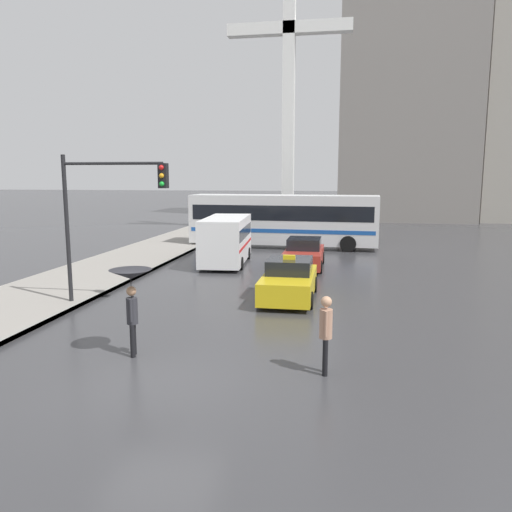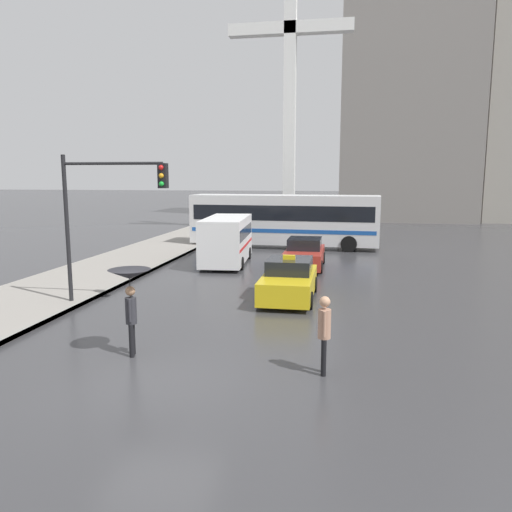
{
  "view_description": "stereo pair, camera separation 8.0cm",
  "coord_description": "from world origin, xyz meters",
  "px_view_note": "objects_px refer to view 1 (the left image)",
  "views": [
    {
      "loc": [
        3.82,
        -9.79,
        4.43
      ],
      "look_at": [
        0.6,
        8.97,
        1.4
      ],
      "focal_mm": 35.0,
      "sensor_mm": 36.0,
      "label": 1
    },
    {
      "loc": [
        3.9,
        -9.77,
        4.43
      ],
      "look_at": [
        0.6,
        8.97,
        1.4
      ],
      "focal_mm": 35.0,
      "sensor_mm": 36.0,
      "label": 2
    }
  ],
  "objects_px": {
    "sedan_red": "(304,254)",
    "city_bus": "(283,218)",
    "pedestrian_man": "(326,328)",
    "monument_cross": "(289,74)",
    "ambulance_van": "(226,238)",
    "traffic_light": "(108,201)",
    "taxi": "(289,281)",
    "pedestrian_with_umbrella": "(131,286)"
  },
  "relations": [
    {
      "from": "pedestrian_with_umbrella",
      "to": "monument_cross",
      "type": "height_order",
      "value": "monument_cross"
    },
    {
      "from": "pedestrian_with_umbrella",
      "to": "pedestrian_man",
      "type": "bearing_deg",
      "value": -109.6
    },
    {
      "from": "taxi",
      "to": "ambulance_van",
      "type": "relative_size",
      "value": 0.74
    },
    {
      "from": "ambulance_van",
      "to": "monument_cross",
      "type": "relative_size",
      "value": 0.26
    },
    {
      "from": "pedestrian_man",
      "to": "ambulance_van",
      "type": "bearing_deg",
      "value": -160.28
    },
    {
      "from": "city_bus",
      "to": "ambulance_van",
      "type": "bearing_deg",
      "value": -15.14
    },
    {
      "from": "taxi",
      "to": "city_bus",
      "type": "relative_size",
      "value": 0.35
    },
    {
      "from": "pedestrian_man",
      "to": "monument_cross",
      "type": "height_order",
      "value": "monument_cross"
    },
    {
      "from": "sedan_red",
      "to": "city_bus",
      "type": "bearing_deg",
      "value": -75.31
    },
    {
      "from": "traffic_light",
      "to": "city_bus",
      "type": "bearing_deg",
      "value": 75.53
    },
    {
      "from": "city_bus",
      "to": "monument_cross",
      "type": "xyz_separation_m",
      "value": [
        -0.65,
        8.41,
        10.4
      ]
    },
    {
      "from": "taxi",
      "to": "sedan_red",
      "type": "height_order",
      "value": "taxi"
    },
    {
      "from": "ambulance_van",
      "to": "monument_cross",
      "type": "height_order",
      "value": "monument_cross"
    },
    {
      "from": "sedan_red",
      "to": "pedestrian_with_umbrella",
      "type": "relative_size",
      "value": 1.93
    },
    {
      "from": "taxi",
      "to": "city_bus",
      "type": "height_order",
      "value": "city_bus"
    },
    {
      "from": "taxi",
      "to": "pedestrian_man",
      "type": "xyz_separation_m",
      "value": [
        1.55,
        -6.92,
        0.4
      ]
    },
    {
      "from": "ambulance_van",
      "to": "traffic_light",
      "type": "bearing_deg",
      "value": 73.73
    },
    {
      "from": "city_bus",
      "to": "monument_cross",
      "type": "relative_size",
      "value": 0.55
    },
    {
      "from": "sedan_red",
      "to": "traffic_light",
      "type": "relative_size",
      "value": 0.82
    },
    {
      "from": "pedestrian_with_umbrella",
      "to": "monument_cross",
      "type": "bearing_deg",
      "value": -16.74
    },
    {
      "from": "pedestrian_with_umbrella",
      "to": "pedestrian_man",
      "type": "xyz_separation_m",
      "value": [
        4.76,
        -0.37,
        -0.71
      ]
    },
    {
      "from": "taxi",
      "to": "ambulance_van",
      "type": "distance_m",
      "value": 7.97
    },
    {
      "from": "ambulance_van",
      "to": "monument_cross",
      "type": "bearing_deg",
      "value": -100.28
    },
    {
      "from": "city_bus",
      "to": "pedestrian_with_umbrella",
      "type": "relative_size",
      "value": 5.42
    },
    {
      "from": "taxi",
      "to": "sedan_red",
      "type": "distance_m",
      "value": 6.46
    },
    {
      "from": "pedestrian_with_umbrella",
      "to": "pedestrian_man",
      "type": "relative_size",
      "value": 1.21
    },
    {
      "from": "sedan_red",
      "to": "ambulance_van",
      "type": "xyz_separation_m",
      "value": [
        -4.02,
        0.43,
        0.66
      ]
    },
    {
      "from": "city_bus",
      "to": "pedestrian_man",
      "type": "relative_size",
      "value": 6.56
    },
    {
      "from": "sedan_red",
      "to": "traffic_light",
      "type": "bearing_deg",
      "value": 55.74
    },
    {
      "from": "sedan_red",
      "to": "pedestrian_with_umbrella",
      "type": "height_order",
      "value": "pedestrian_with_umbrella"
    },
    {
      "from": "sedan_red",
      "to": "pedestrian_with_umbrella",
      "type": "xyz_separation_m",
      "value": [
        -3.26,
        -13.02,
        1.12
      ]
    },
    {
      "from": "ambulance_van",
      "to": "traffic_light",
      "type": "distance_m",
      "value": 9.58
    },
    {
      "from": "taxi",
      "to": "sedan_red",
      "type": "bearing_deg",
      "value": -90.47
    },
    {
      "from": "sedan_red",
      "to": "traffic_light",
      "type": "height_order",
      "value": "traffic_light"
    },
    {
      "from": "ambulance_van",
      "to": "pedestrian_with_umbrella",
      "type": "bearing_deg",
      "value": 88.71
    },
    {
      "from": "pedestrian_man",
      "to": "monument_cross",
      "type": "bearing_deg",
      "value": -174.16
    },
    {
      "from": "traffic_light",
      "to": "monument_cross",
      "type": "distance_m",
      "value": 25.86
    },
    {
      "from": "sedan_red",
      "to": "city_bus",
      "type": "relative_size",
      "value": 0.36
    },
    {
      "from": "pedestrian_with_umbrella",
      "to": "monument_cross",
      "type": "distance_m",
      "value": 30.35
    },
    {
      "from": "traffic_light",
      "to": "monument_cross",
      "type": "relative_size",
      "value": 0.24
    },
    {
      "from": "ambulance_van",
      "to": "pedestrian_with_umbrella",
      "type": "xyz_separation_m",
      "value": [
        0.76,
        -13.44,
        0.45
      ]
    },
    {
      "from": "city_bus",
      "to": "traffic_light",
      "type": "xyz_separation_m",
      "value": [
        -4.06,
        -15.74,
        1.79
      ]
    }
  ]
}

